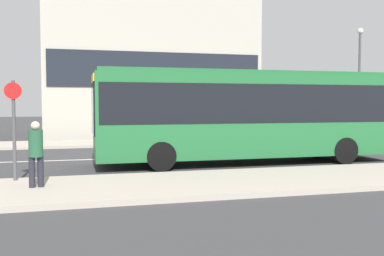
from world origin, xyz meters
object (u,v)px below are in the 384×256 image
object	(u,v)px
city_bus	(245,111)
parked_car_0	(356,131)
pedestrian_near_stop	(36,150)
street_lamp	(359,71)
bus_stop_sign	(14,122)

from	to	relation	value
city_bus	parked_car_0	world-z (taller)	city_bus
pedestrian_near_stop	street_lamp	bearing A→B (deg)	23.41
street_lamp	parked_car_0	bearing A→B (deg)	-128.84
pedestrian_near_stop	bus_stop_sign	world-z (taller)	bus_stop_sign
city_bus	street_lamp	size ratio (longest dim) A/B	1.66
bus_stop_sign	city_bus	bearing A→B (deg)	18.68
city_bus	bus_stop_sign	bearing A→B (deg)	-161.47
parked_car_0	street_lamp	distance (m)	4.20
street_lamp	city_bus	bearing A→B (deg)	-143.33
pedestrian_near_stop	bus_stop_sign	xyz separation A→B (m)	(-0.64, 1.12, 0.64)
parked_car_0	pedestrian_near_stop	size ratio (longest dim) A/B	2.55
city_bus	parked_car_0	size ratio (longest dim) A/B	2.65
street_lamp	bus_stop_sign	bearing A→B (deg)	-150.18
parked_car_0	bus_stop_sign	bearing A→B (deg)	-152.83
bus_stop_sign	pedestrian_near_stop	bearing A→B (deg)	-60.09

